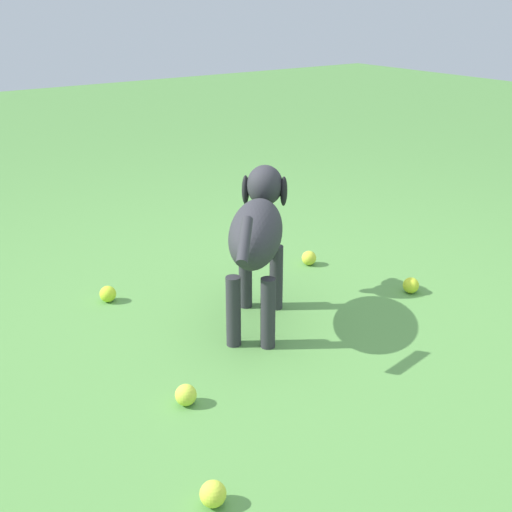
{
  "coord_description": "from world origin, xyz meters",
  "views": [
    {
      "loc": [
        1.72,
        -1.32,
        1.17
      ],
      "look_at": [
        -0.12,
        -0.02,
        0.28
      ],
      "focal_mm": 47.48,
      "sensor_mm": 36.0,
      "label": 1
    }
  ],
  "objects": [
    {
      "name": "tennis_ball_1",
      "position": [
        0.01,
        0.67,
        0.03
      ],
      "size": [
        0.07,
        0.07,
        0.07
      ],
      "primitive_type": "sphere",
      "color": "#CCDE30",
      "rests_on": "ground"
    },
    {
      "name": "tennis_ball_4",
      "position": [
        0.59,
        -0.65,
        0.03
      ],
      "size": [
        0.07,
        0.07,
        0.07
      ],
      "primitive_type": "sphere",
      "color": "#C9DC3C",
      "rests_on": "ground"
    },
    {
      "name": "ground",
      "position": [
        0.0,
        0.0,
        0.0
      ],
      "size": [
        14.0,
        14.0,
        0.0
      ],
      "primitive_type": "plane",
      "color": "#548C42"
    },
    {
      "name": "tennis_ball_0",
      "position": [
        0.18,
        -0.49,
        0.03
      ],
      "size": [
        0.07,
        0.07,
        0.07
      ],
      "primitive_type": "sphere",
      "color": "#C7DE3F",
      "rests_on": "ground"
    },
    {
      "name": "dog",
      "position": [
        -0.15,
        0.01,
        0.36
      ],
      "size": [
        0.62,
        0.57,
        0.54
      ],
      "rotation": [
        0.0,
        0.0,
        2.41
      ],
      "color": "#2D2D33",
      "rests_on": "ground"
    },
    {
      "name": "tennis_ball_3",
      "position": [
        -0.46,
        0.52,
        0.03
      ],
      "size": [
        0.07,
        0.07,
        0.07
      ],
      "primitive_type": "sphere",
      "color": "#C8D338",
      "rests_on": "ground"
    },
    {
      "name": "tennis_ball_2",
      "position": [
        -0.63,
        -0.38,
        0.03
      ],
      "size": [
        0.07,
        0.07,
        0.07
      ],
      "primitive_type": "sphere",
      "color": "#C0E22E",
      "rests_on": "ground"
    }
  ]
}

